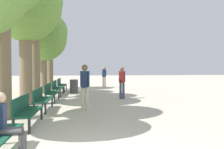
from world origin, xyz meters
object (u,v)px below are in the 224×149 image
object	(u,v)px
bench_row_4	(57,87)
pedestrian_mid	(85,84)
tree_row_5	(50,33)
person_seated	(6,123)
tree_row_2	(25,6)
pedestrian_near	(104,75)
pedestrian_far	(122,80)
trash_bin	(74,86)
bench_row_1	(26,109)
tree_row_3	(35,4)
tree_row_4	(43,38)
bench_row_5	(61,84)
bench_row_2	(41,98)
bench_row_3	(51,91)

from	to	relation	value
bench_row_4	pedestrian_mid	bearing A→B (deg)	-72.05
pedestrian_mid	tree_row_5	bearing A→B (deg)	106.06
person_seated	pedestrian_mid	world-z (taller)	pedestrian_mid
tree_row_2	bench_row_4	bearing A→B (deg)	74.68
person_seated	pedestrian_near	xyz separation A→B (m)	(2.89, 14.95, 0.29)
pedestrian_far	trash_bin	size ratio (longest dim) A/B	1.98
bench_row_1	tree_row_3	size ratio (longest dim) A/B	0.28
bench_row_4	pedestrian_mid	distance (m)	5.39
tree_row_2	tree_row_5	bearing A→B (deg)	90.00
bench_row_4	pedestrian_near	size ratio (longest dim) A/B	1.09
tree_row_4	tree_row_5	size ratio (longest dim) A/B	0.90
tree_row_3	tree_row_4	xyz separation A→B (m)	(0.00, 2.54, -1.44)
bench_row_5	tree_row_2	world-z (taller)	tree_row_2
bench_row_1	bench_row_2	xyz separation A→B (m)	(0.00, 2.47, 0.00)
bench_row_1	bench_row_4	bearing A→B (deg)	90.00
tree_row_5	pedestrian_mid	world-z (taller)	tree_row_5
bench_row_3	pedestrian_near	distance (m)	8.20
bench_row_4	tree_row_3	size ratio (longest dim) A/B	0.28
pedestrian_far	bench_row_1	bearing A→B (deg)	-122.67
bench_row_1	tree_row_2	xyz separation A→B (m)	(-0.93, 4.02, 3.82)
pedestrian_far	trash_bin	distance (m)	4.08
tree_row_4	person_seated	world-z (taller)	tree_row_4
bench_row_3	bench_row_5	world-z (taller)	same
bench_row_2	pedestrian_near	world-z (taller)	pedestrian_near
bench_row_1	pedestrian_mid	distance (m)	2.87
pedestrian_near	trash_bin	distance (m)	4.50
pedestrian_near	pedestrian_mid	world-z (taller)	pedestrian_mid
pedestrian_near	trash_bin	xyz separation A→B (m)	(-2.19, -3.90, -0.53)
bench_row_4	tree_row_4	world-z (taller)	tree_row_4
pedestrian_near	bench_row_4	bearing A→B (deg)	-121.44
bench_row_2	pedestrian_mid	world-z (taller)	pedestrian_mid
tree_row_2	pedestrian_near	bearing A→B (deg)	64.50
tree_row_5	person_seated	size ratio (longest dim) A/B	4.47
bench_row_1	pedestrian_far	size ratio (longest dim) A/B	1.08
bench_row_4	bench_row_2	bearing A→B (deg)	-90.00
bench_row_1	tree_row_2	size ratio (longest dim) A/B	0.30
bench_row_4	trash_bin	world-z (taller)	bench_row_4
tree_row_3	person_seated	world-z (taller)	tree_row_3
bench_row_3	trash_bin	bearing A→B (deg)	75.83
bench_row_2	tree_row_4	world-z (taller)	tree_row_4
tree_row_3	person_seated	distance (m)	9.54
bench_row_2	tree_row_2	size ratio (longest dim) A/B	0.30
bench_row_2	pedestrian_far	bearing A→B (deg)	40.84
bench_row_3	pedestrian_mid	size ratio (longest dim) A/B	1.03
pedestrian_near	bench_row_5	bearing A→B (deg)	-139.78
person_seated	bench_row_2	bearing A→B (deg)	92.66
bench_row_1	bench_row_5	size ratio (longest dim) A/B	1.00
bench_row_1	tree_row_4	distance (m)	9.11
tree_row_2	tree_row_4	xyz separation A→B (m)	(-0.00, 4.56, -0.90)
bench_row_5	trash_bin	world-z (taller)	bench_row_5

